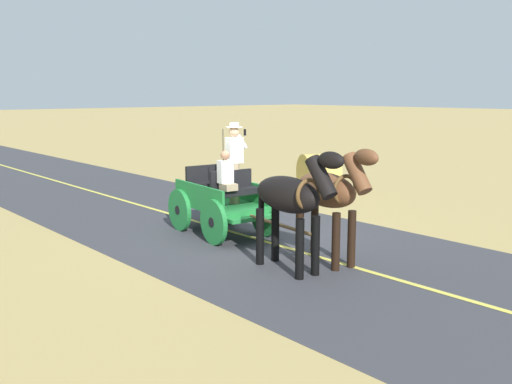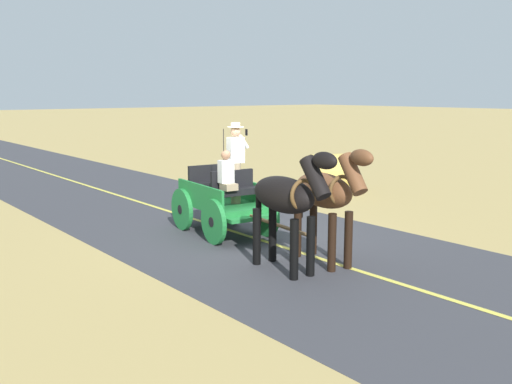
# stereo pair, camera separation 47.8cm
# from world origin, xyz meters

# --- Properties ---
(ground_plane) EXTENTS (200.00, 200.00, 0.00)m
(ground_plane) POSITION_xyz_m (0.00, 0.00, 0.00)
(ground_plane) COLOR tan
(road_surface) EXTENTS (6.09, 160.00, 0.01)m
(road_surface) POSITION_xyz_m (0.00, 0.00, 0.00)
(road_surface) COLOR #38383D
(road_surface) RESTS_ON ground
(road_centre_stripe) EXTENTS (0.12, 160.00, 0.00)m
(road_centre_stripe) POSITION_xyz_m (0.00, 0.00, 0.01)
(road_centre_stripe) COLOR #DBCC4C
(road_centre_stripe) RESTS_ON road_surface
(horse_drawn_carriage) EXTENTS (1.66, 4.52, 2.50)m
(horse_drawn_carriage) POSITION_xyz_m (0.25, -0.67, 0.82)
(horse_drawn_carriage) COLOR #1E7233
(horse_drawn_carriage) RESTS_ON ground
(horse_near_side) EXTENTS (0.80, 2.15, 2.21)m
(horse_near_side) POSITION_xyz_m (0.14, 2.39, 1.32)
(horse_near_side) COLOR brown
(horse_near_side) RESTS_ON ground
(horse_off_side) EXTENTS (0.65, 2.13, 2.21)m
(horse_off_side) POSITION_xyz_m (1.01, 2.30, 1.32)
(horse_off_side) COLOR black
(horse_off_side) RESTS_ON ground
(hay_bale) EXTENTS (1.49, 1.54, 1.20)m
(hay_bale) POSITION_xyz_m (-5.63, -3.25, 0.60)
(hay_bale) COLOR gold
(hay_bale) RESTS_ON ground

